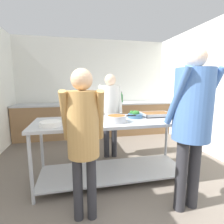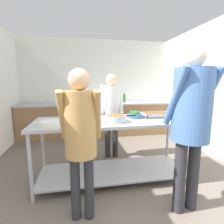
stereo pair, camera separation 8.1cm
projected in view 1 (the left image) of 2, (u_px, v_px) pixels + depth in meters
The scene contains 13 objects.
wall_rear at pixel (94, 87), 5.05m from camera, with size 4.29×0.06×2.65m.
wall_right at pixel (214, 89), 3.41m from camera, with size 0.06×4.44×2.65m.
back_counter at pixel (96, 119), 4.84m from camera, with size 4.13×0.65×0.90m.
serving_counter at pixel (113, 139), 2.58m from camera, with size 2.24×0.82×0.91m.
plate_stack at pixel (51, 124), 2.17m from camera, with size 0.28×0.28×0.06m.
serving_tray_vegetables at pixel (82, 119), 2.44m from camera, with size 0.43×0.29×0.05m.
sauce_pan at pixel (117, 119), 2.38m from camera, with size 0.41×0.27×0.09m.
broccoli_bowl at pixel (135, 115), 2.68m from camera, with size 0.23×0.23×0.11m.
serving_tray_roast at pixel (156, 114), 2.83m from camera, with size 0.47×0.33×0.05m.
guest_serving_left at pixel (83, 130), 1.73m from camera, with size 0.43×0.34×1.58m.
guest_serving_right at pixel (192, 114), 1.87m from camera, with size 0.53×0.40×1.81m.
cook_behind_counter at pixel (110, 107), 3.32m from camera, with size 0.46×0.35×1.60m.
water_bottle at pixel (122, 97), 4.94m from camera, with size 0.07×0.07×0.30m.
Camera 1 is at (-0.56, -0.78, 1.44)m, focal length 28.00 mm.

